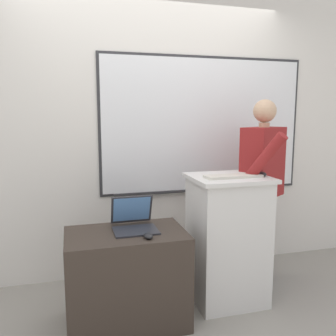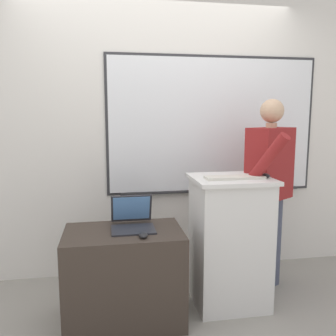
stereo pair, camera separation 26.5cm
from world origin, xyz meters
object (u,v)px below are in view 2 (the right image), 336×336
object	(u,v)px
person_presenter	(269,183)
computer_mouse_by_laptop	(143,235)
computer_mouse_by_keyboard	(265,175)
lectern_podium	(229,241)
laptop	(132,218)
wireless_keyboard	(235,177)
side_desk	(124,276)

from	to	relation	value
person_presenter	computer_mouse_by_laptop	bearing A→B (deg)	170.83
computer_mouse_by_keyboard	person_presenter	bearing A→B (deg)	57.94
lectern_podium	laptop	size ratio (longest dim) A/B	3.14
lectern_podium	computer_mouse_by_keyboard	distance (m)	0.59
computer_mouse_by_laptop	computer_mouse_by_keyboard	bearing A→B (deg)	12.31
person_presenter	laptop	world-z (taller)	person_presenter
computer_mouse_by_laptop	wireless_keyboard	bearing A→B (deg)	16.23
computer_mouse_by_keyboard	laptop	bearing A→B (deg)	178.05
side_desk	computer_mouse_by_laptop	distance (m)	0.41
wireless_keyboard	computer_mouse_by_keyboard	world-z (taller)	computer_mouse_by_keyboard
lectern_podium	wireless_keyboard	xyz separation A→B (m)	(0.00, -0.07, 0.52)
person_presenter	computer_mouse_by_laptop	world-z (taller)	person_presenter
laptop	computer_mouse_by_keyboard	size ratio (longest dim) A/B	3.27
person_presenter	side_desk	bearing A→B (deg)	162.11
lectern_podium	computer_mouse_by_laptop	xyz separation A→B (m)	(-0.71, -0.27, 0.18)
person_presenter	wireless_keyboard	bearing A→B (deg)	-179.56
lectern_podium	person_presenter	xyz separation A→B (m)	(0.40, 0.18, 0.42)
person_presenter	laptop	xyz separation A→B (m)	(-1.17, -0.21, -0.19)
wireless_keyboard	person_presenter	bearing A→B (deg)	31.93
lectern_podium	side_desk	world-z (taller)	lectern_podium
computer_mouse_by_laptop	computer_mouse_by_keyboard	distance (m)	1.04
lectern_podium	side_desk	bearing A→B (deg)	-172.05
person_presenter	lectern_podium	bearing A→B (deg)	172.87
computer_mouse_by_keyboard	wireless_keyboard	bearing A→B (deg)	-179.61
laptop	wireless_keyboard	xyz separation A→B (m)	(0.77, -0.04, 0.29)
lectern_podium	laptop	bearing A→B (deg)	-177.72
person_presenter	computer_mouse_by_keyboard	size ratio (longest dim) A/B	16.29
wireless_keyboard	computer_mouse_by_laptop	size ratio (longest dim) A/B	4.44
person_presenter	wireless_keyboard	xyz separation A→B (m)	(-0.40, -0.25, 0.10)
person_presenter	computer_mouse_by_laptop	xyz separation A→B (m)	(-1.11, -0.46, -0.24)
lectern_podium	person_presenter	world-z (taller)	person_presenter
laptop	wireless_keyboard	distance (m)	0.82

